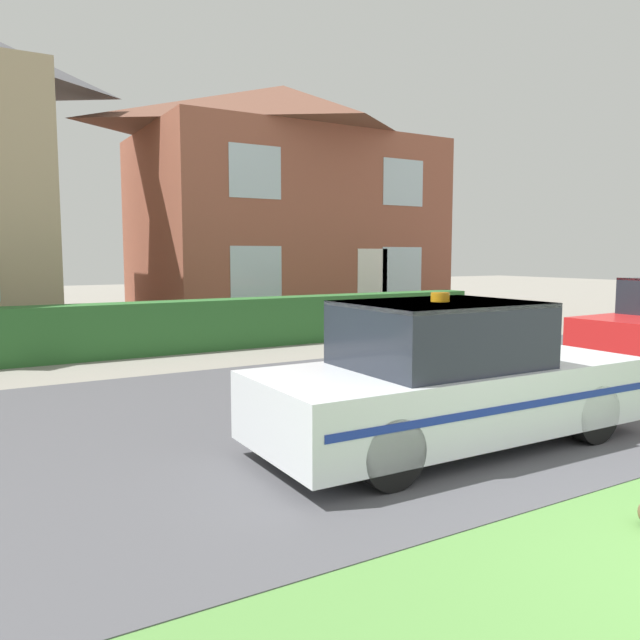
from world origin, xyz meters
The scene contains 4 objects.
road_strip centered at (0.00, 4.76, 0.01)m, with size 28.00×6.76×0.01m, color #4C4C51.
garden_hedge centered at (0.07, 10.33, 0.51)m, with size 13.76×0.66×1.02m, color #2D662D.
police_car centered at (0.02, 2.96, 0.68)m, with size 4.16×1.65×1.55m.
house_right centered at (4.64, 15.45, 3.55)m, with size 8.77×6.10×6.98m.
Camera 1 is at (-4.25, -1.70, 1.94)m, focal length 35.00 mm.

